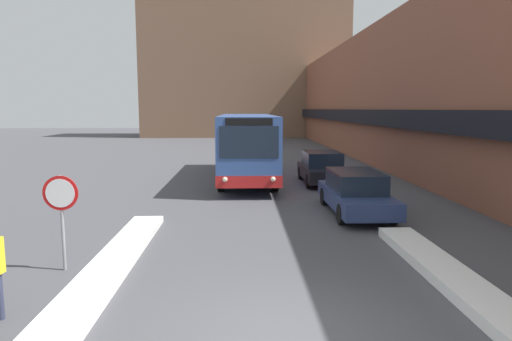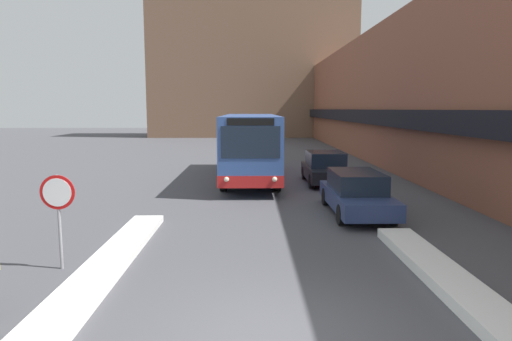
% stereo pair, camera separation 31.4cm
% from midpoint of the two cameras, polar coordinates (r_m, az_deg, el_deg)
% --- Properties ---
extents(ground_plane, '(160.00, 160.00, 0.00)m').
position_cam_midpoint_polar(ground_plane, '(7.56, 2.70, -20.18)').
color(ground_plane, '#47474C').
extents(building_row_right, '(5.50, 60.00, 8.76)m').
position_cam_midpoint_polar(building_row_right, '(32.43, 17.13, 8.83)').
color(building_row_right, brown).
rests_on(building_row_right, ground_plane).
extents(building_backdrop_far, '(26.00, 8.00, 16.84)m').
position_cam_midpoint_polar(building_backdrop_far, '(60.54, -1.54, 12.32)').
color(building_backdrop_far, brown).
rests_on(building_backdrop_far, ground_plane).
extents(snow_bank_left, '(0.90, 9.63, 0.19)m').
position_cam_midpoint_polar(snow_bank_left, '(10.39, -19.30, -12.07)').
color(snow_bank_left, silver).
rests_on(snow_bank_left, ground_plane).
extents(snow_bank_right, '(0.90, 7.67, 0.24)m').
position_cam_midpoint_polar(snow_bank_right, '(10.04, 23.28, -12.84)').
color(snow_bank_right, silver).
rests_on(snow_bank_right, ground_plane).
extents(city_bus, '(2.62, 11.21, 3.23)m').
position_cam_midpoint_polar(city_bus, '(22.99, -1.56, 3.30)').
color(city_bus, '#335193').
rests_on(city_bus, ground_plane).
extents(parked_car_front, '(1.81, 4.69, 1.44)m').
position_cam_midpoint_polar(parked_car_front, '(15.82, 11.79, -2.70)').
color(parked_car_front, navy).
rests_on(parked_car_front, ground_plane).
extents(parked_car_middle, '(1.89, 4.28, 1.51)m').
position_cam_midpoint_polar(parked_car_middle, '(21.99, 7.84, 0.36)').
color(parked_car_middle, black).
rests_on(parked_car_middle, ground_plane).
extents(stop_sign, '(0.76, 0.08, 2.11)m').
position_cam_midpoint_polar(stop_sign, '(10.81, -23.96, -3.68)').
color(stop_sign, gray).
rests_on(stop_sign, ground_plane).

